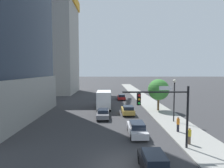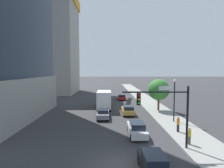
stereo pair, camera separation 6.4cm
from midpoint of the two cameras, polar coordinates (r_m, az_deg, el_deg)
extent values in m
plane|color=#333335|center=(15.12, 2.29, -24.09)|extent=(400.00, 400.00, 0.00)
cube|color=gray|center=(35.17, 13.82, -7.52)|extent=(4.41, 120.00, 0.15)
cube|color=#9E9B93|center=(61.83, -18.14, 11.70)|extent=(14.40, 15.75, 30.83)
cube|color=red|center=(56.80, -15.35, 16.09)|extent=(0.90, 0.90, 37.93)
cylinder|color=black|center=(17.98, 22.62, -9.60)|extent=(0.20, 0.20, 5.64)
cylinder|color=black|center=(16.62, 13.50, -2.49)|extent=(5.88, 0.14, 0.14)
cube|color=black|center=(16.40, 8.44, -4.71)|extent=(0.32, 0.36, 1.05)
sphere|color=red|center=(16.16, 8.57, -3.62)|extent=(0.22, 0.22, 0.22)
sphere|color=orange|center=(16.21, 8.55, -4.81)|extent=(0.22, 0.22, 0.22)
sphere|color=green|center=(16.27, 8.54, -5.99)|extent=(0.22, 0.22, 0.22)
cube|color=white|center=(16.82, 16.43, -1.26)|extent=(1.10, 0.04, 0.36)
cylinder|color=black|center=(26.47, 18.96, -5.37)|extent=(0.16, 0.16, 5.41)
sphere|color=silver|center=(26.15, 19.12, 0.87)|extent=(0.44, 0.44, 0.44)
cylinder|color=brown|center=(33.30, 14.40, -6.05)|extent=(0.36, 0.36, 2.29)
sphere|color=#387F33|center=(32.95, 14.48, -1.72)|extent=(3.70, 3.70, 3.70)
cube|color=#B7B7BC|center=(21.05, 7.85, -14.00)|extent=(1.76, 4.76, 0.67)
cube|color=#19212D|center=(20.64, 7.97, -12.56)|extent=(1.47, 2.26, 0.57)
cylinder|color=black|center=(22.57, 5.20, -13.47)|extent=(0.22, 0.62, 0.62)
cylinder|color=black|center=(22.78, 9.17, -13.34)|extent=(0.22, 0.62, 0.62)
cylinder|color=black|center=(19.53, 6.26, -16.35)|extent=(0.22, 0.62, 0.62)
cylinder|color=black|center=(19.78, 10.89, -16.13)|extent=(0.22, 0.62, 0.62)
cube|color=slate|center=(27.63, -2.74, -9.50)|extent=(1.77, 4.03, 0.62)
cube|color=#19212D|center=(27.51, -2.74, -8.39)|extent=(1.49, 1.95, 0.46)
cylinder|color=black|center=(29.05, -4.21, -9.35)|extent=(0.22, 0.70, 0.70)
cylinder|color=black|center=(29.00, -1.09, -9.36)|extent=(0.22, 0.70, 0.70)
cylinder|color=black|center=(26.40, -4.55, -10.75)|extent=(0.22, 0.70, 0.70)
cylinder|color=black|center=(26.35, -1.10, -10.76)|extent=(0.22, 0.70, 0.70)
cube|color=#AD8938|center=(30.14, 5.06, -8.30)|extent=(1.89, 4.03, 0.69)
cube|color=#19212D|center=(29.43, 5.19, -7.39)|extent=(1.59, 1.97, 0.53)
cylinder|color=black|center=(31.46, 3.26, -8.30)|extent=(0.22, 0.68, 0.68)
cylinder|color=black|center=(31.63, 6.30, -8.25)|extent=(0.22, 0.68, 0.68)
cylinder|color=black|center=(28.80, 3.67, -9.49)|extent=(0.22, 0.68, 0.68)
cylinder|color=black|center=(28.98, 7.00, -9.42)|extent=(0.22, 0.68, 0.68)
cube|color=#233D9E|center=(46.07, -2.02, -3.92)|extent=(1.90, 4.78, 0.66)
cube|color=#19212D|center=(44.95, -2.04, -3.40)|extent=(1.59, 2.23, 0.48)
cylinder|color=black|center=(47.75, -2.98, -3.97)|extent=(0.22, 0.69, 0.69)
cylinder|color=black|center=(47.72, -0.97, -3.97)|extent=(0.22, 0.69, 0.69)
cylinder|color=black|center=(44.53, -3.13, -4.57)|extent=(0.22, 0.69, 0.69)
cylinder|color=black|center=(44.50, -0.97, -4.57)|extent=(0.22, 0.69, 0.69)
cube|color=black|center=(14.02, 13.17, -23.87)|extent=(1.70, 4.36, 0.67)
cube|color=#19212D|center=(13.79, 13.15, -21.52)|extent=(1.43, 2.18, 0.55)
cylinder|color=black|center=(15.29, 8.74, -22.47)|extent=(0.22, 0.62, 0.62)
cylinder|color=black|center=(15.59, 14.60, -22.01)|extent=(0.22, 0.62, 0.62)
cube|color=red|center=(44.95, 3.03, -4.22)|extent=(1.82, 4.06, 0.60)
cube|color=#19212D|center=(44.11, 3.11, -3.63)|extent=(1.53, 1.82, 0.55)
cylinder|color=black|center=(46.30, 1.92, -4.28)|extent=(0.22, 0.61, 0.61)
cylinder|color=black|center=(46.41, 3.90, -4.27)|extent=(0.22, 0.61, 0.61)
cylinder|color=black|center=(43.57, 2.11, -4.82)|extent=(0.22, 0.61, 0.61)
cylinder|color=black|center=(43.69, 4.21, -4.80)|extent=(0.22, 0.61, 0.61)
cube|color=#B21E1E|center=(37.11, -2.27, -4.47)|extent=(2.46, 2.12, 1.94)
cube|color=white|center=(33.22, -2.43, -4.68)|extent=(2.46, 5.30, 2.88)
cylinder|color=black|center=(37.33, -3.94, -6.09)|extent=(0.30, 0.96, 0.96)
cylinder|color=black|center=(37.28, -0.60, -6.09)|extent=(0.30, 0.96, 0.96)
cylinder|color=black|center=(32.25, -4.42, -7.74)|extent=(0.30, 0.96, 0.96)
cylinder|color=black|center=(32.19, -0.54, -7.75)|extent=(0.30, 0.96, 0.96)
cylinder|color=black|center=(22.80, 20.04, -12.82)|extent=(0.28, 0.28, 0.86)
cylinder|color=orange|center=(22.60, 20.09, -10.98)|extent=(0.34, 0.34, 0.66)
sphere|color=tan|center=(22.48, 20.12, -9.88)|extent=(0.23, 0.23, 0.23)
cylinder|color=brown|center=(19.60, 23.11, -15.88)|extent=(0.28, 0.28, 0.78)
cylinder|color=gold|center=(19.38, 23.17, -13.95)|extent=(0.34, 0.34, 0.60)
sphere|color=#997051|center=(19.25, 23.21, -12.79)|extent=(0.21, 0.21, 0.21)
camera|label=1|loc=(0.03, -89.92, 0.01)|focal=29.19mm
camera|label=2|loc=(0.03, 90.08, -0.01)|focal=29.19mm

